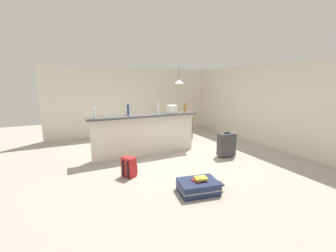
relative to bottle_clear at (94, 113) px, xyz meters
name	(u,v)px	position (x,y,z in m)	size (l,w,h in m)	color
ground_plane	(172,156)	(1.91, -0.25, -1.27)	(13.00, 13.00, 0.05)	#ADA393
wall_back	(137,101)	(1.91, 2.80, 0.01)	(6.60, 0.10, 2.50)	silver
wall_right	(250,104)	(4.96, 0.05, 0.01)	(0.10, 6.00, 2.50)	silver
partition_half_wall	(145,136)	(1.28, 0.10, -0.71)	(2.80, 0.20, 1.06)	silver
bar_countertop	(145,116)	(1.28, 0.10, -0.16)	(2.96, 0.40, 0.05)	#4C4C51
bottle_clear	(94,113)	(0.00, 0.00, 0.00)	(0.07, 0.07, 0.27)	silver
bottle_blue	(128,110)	(0.85, 0.20, 0.00)	(0.06, 0.06, 0.28)	#284C89
bottle_white	(158,109)	(1.68, 0.16, 0.00)	(0.07, 0.07, 0.28)	silver
bottle_amber	(185,108)	(2.49, 0.10, 0.00)	(0.06, 0.06, 0.26)	#9E661E
grocery_bag	(172,109)	(2.06, 0.09, -0.03)	(0.26, 0.18, 0.22)	silver
dining_table	(175,120)	(2.86, 1.41, -0.60)	(1.10, 0.80, 0.74)	brown
dining_chair_near_partition	(181,126)	(2.82, 0.89, -0.73)	(0.48, 0.48, 0.93)	black
pendant_lamp	(179,82)	(2.95, 1.34, 0.74)	(0.34, 0.34, 0.63)	black
suitcase_flat_navy	(198,187)	(1.44, -2.25, -1.13)	(0.87, 0.60, 0.22)	#1E284C
backpack_red	(129,167)	(0.51, -1.06, -1.04)	(0.32, 0.33, 0.42)	red
suitcase_upright_charcoal	(226,145)	(3.16, -0.97, -0.91)	(0.46, 0.28, 0.67)	#38383D
book_stack	(200,179)	(1.47, -2.24, -0.99)	(0.28, 0.23, 0.06)	#AD2D2D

